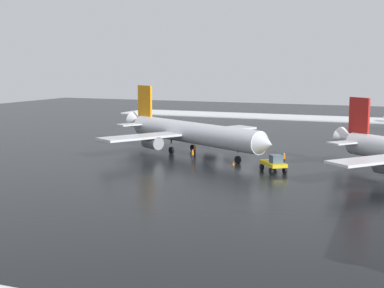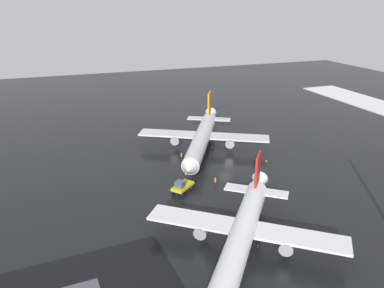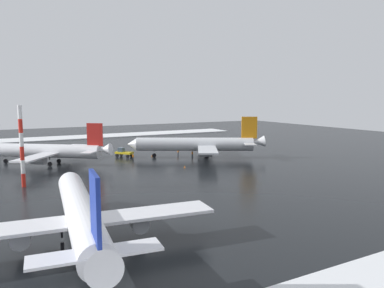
% 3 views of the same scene
% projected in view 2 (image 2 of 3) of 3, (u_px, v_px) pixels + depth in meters
% --- Properties ---
extents(ground_plane, '(240.00, 240.00, 0.00)m').
position_uv_depth(ground_plane, '(226.00, 166.00, 77.96)').
color(ground_plane, black).
extents(airplane_distant_tail, '(28.32, 33.17, 10.78)m').
position_uv_depth(airplane_distant_tail, '(202.00, 137.00, 84.04)').
color(airplane_distant_tail, silver).
rests_on(airplane_distant_tail, ground_plane).
extents(airplane_far_rear, '(25.02, 28.11, 9.92)m').
position_uv_depth(airplane_far_rear, '(242.00, 234.00, 49.37)').
color(airplane_far_rear, white).
rests_on(airplane_far_rear, ground_plane).
extents(pushback_tug, '(4.95, 4.62, 2.50)m').
position_uv_depth(pushback_tug, '(182.00, 186.00, 66.67)').
color(pushback_tug, gold).
rests_on(pushback_tug, ground_plane).
extents(ground_crew_by_nose_gear, '(0.36, 0.36, 1.71)m').
position_uv_depth(ground_crew_by_nose_gear, '(200.00, 150.00, 83.58)').
color(ground_crew_by_nose_gear, black).
rests_on(ground_crew_by_nose_gear, ground_plane).
extents(ground_crew_near_tug, '(0.36, 0.36, 1.71)m').
position_uv_depth(ground_crew_near_tug, '(215.00, 181.00, 69.12)').
color(ground_crew_near_tug, black).
rests_on(ground_crew_near_tug, ground_plane).
extents(ground_crew_mid_apron, '(0.36, 0.36, 1.71)m').
position_uv_depth(ground_crew_mid_apron, '(181.00, 156.00, 80.50)').
color(ground_crew_mid_apron, black).
rests_on(ground_crew_mid_apron, ground_plane).
extents(traffic_cone_near_nose, '(0.36, 0.36, 0.55)m').
position_uv_depth(traffic_cone_near_nose, '(186.00, 173.00, 74.08)').
color(traffic_cone_near_nose, orange).
rests_on(traffic_cone_near_nose, ground_plane).
extents(traffic_cone_mid_line, '(0.36, 0.36, 0.55)m').
position_uv_depth(traffic_cone_mid_line, '(266.00, 160.00, 80.09)').
color(traffic_cone_mid_line, orange).
rests_on(traffic_cone_mid_line, ground_plane).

